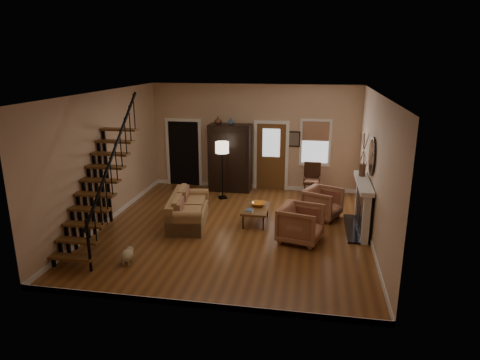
% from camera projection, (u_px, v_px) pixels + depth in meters
% --- Properties ---
extents(room, '(7.00, 7.33, 3.30)m').
position_uv_depth(room, '(230.00, 153.00, 11.86)').
color(room, brown).
rests_on(room, ground).
extents(staircase, '(0.94, 2.80, 3.20)m').
position_uv_depth(staircase, '(97.00, 175.00, 9.33)').
color(staircase, brown).
rests_on(staircase, ground).
extents(fireplace, '(0.33, 1.95, 2.30)m').
position_uv_depth(fireplace, '(364.00, 201.00, 10.28)').
color(fireplace, black).
rests_on(fireplace, ground).
extents(armoire, '(1.30, 0.60, 2.10)m').
position_uv_depth(armoire, '(230.00, 158.00, 13.34)').
color(armoire, black).
rests_on(armoire, ground).
extents(vase_a, '(0.24, 0.24, 0.25)m').
position_uv_depth(vase_a, '(218.00, 120.00, 12.98)').
color(vase_a, '#4C2619').
rests_on(vase_a, armoire).
extents(vase_b, '(0.20, 0.20, 0.21)m').
position_uv_depth(vase_b, '(231.00, 121.00, 12.92)').
color(vase_b, '#334C60').
rests_on(vase_b, armoire).
extents(sofa, '(1.14, 2.08, 0.73)m').
position_uv_depth(sofa, '(188.00, 210.00, 10.81)').
color(sofa, '#9D7647').
rests_on(sofa, ground).
extents(coffee_table, '(0.62, 1.07, 0.41)m').
position_uv_depth(coffee_table, '(256.00, 215.00, 10.88)').
color(coffee_table, brown).
rests_on(coffee_table, ground).
extents(bowl, '(0.37, 0.37, 0.09)m').
position_uv_depth(bowl, '(259.00, 204.00, 10.95)').
color(bowl, orange).
rests_on(bowl, coffee_table).
extents(books, '(0.20, 0.27, 0.05)m').
position_uv_depth(books, '(249.00, 210.00, 10.55)').
color(books, beige).
rests_on(books, coffee_table).
extents(armchair_left, '(1.13, 1.11, 0.85)m').
position_uv_depth(armchair_left, '(301.00, 224.00, 9.73)').
color(armchair_left, brown).
rests_on(armchair_left, ground).
extents(armchair_right, '(1.16, 1.14, 0.80)m').
position_uv_depth(armchair_right, '(323.00, 203.00, 11.18)').
color(armchair_right, brown).
rests_on(armchair_right, ground).
extents(floor_lamp, '(0.52, 0.52, 1.71)m').
position_uv_depth(floor_lamp, '(222.00, 170.00, 12.61)').
color(floor_lamp, black).
rests_on(floor_lamp, ground).
extents(side_chair, '(0.54, 0.54, 1.02)m').
position_uv_depth(side_chair, '(312.00, 180.00, 12.88)').
color(side_chair, '#311C0F').
rests_on(side_chair, ground).
extents(dog, '(0.28, 0.44, 0.30)m').
position_uv_depth(dog, '(127.00, 256.00, 8.76)').
color(dog, tan).
rests_on(dog, ground).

